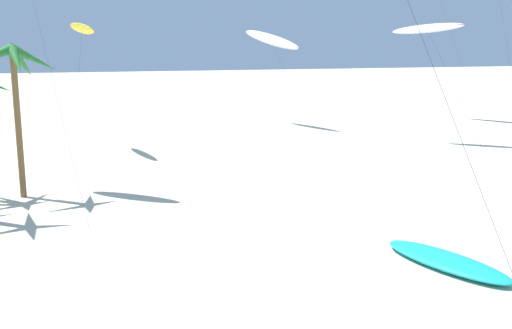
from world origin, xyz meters
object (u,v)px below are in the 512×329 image
Objects in this scene: palm_tree_3 at (14,72)px; flying_kite_5 at (82,28)px; flying_kite_1 at (271,39)px; grounded_kite_1 at (446,261)px; flying_kite_6 at (428,28)px.

flying_kite_5 reaches higher than palm_tree_3.
palm_tree_3 is at bearing -131.05° from flying_kite_1.
palm_tree_3 is at bearing 138.88° from grounded_kite_1.
flying_kite_6 reaches higher than palm_tree_3.
flying_kite_1 reaches higher than palm_tree_3.
flying_kite_5 is at bearing -151.02° from flying_kite_1.
flying_kite_6 reaches higher than flying_kite_5.
flying_kite_1 is (20.39, 23.41, 1.37)m from palm_tree_3.
palm_tree_3 is 14.46m from flying_kite_5.
flying_kite_5 reaches higher than grounded_kite_1.
grounded_kite_1 is at bearing -94.87° from flying_kite_1.
flying_kite_1 is at bearing 48.95° from palm_tree_3.
palm_tree_3 reaches higher than grounded_kite_1.
flying_kite_5 is at bearing 76.94° from palm_tree_3.
palm_tree_3 is 32.02m from flying_kite_6.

